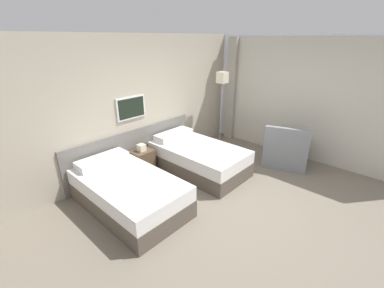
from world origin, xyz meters
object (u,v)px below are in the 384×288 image
at_px(bed_near_door, 128,192).
at_px(bed_near_window, 198,158).
at_px(nightstand, 143,161).
at_px(floor_lamp, 222,85).
at_px(armchair, 285,152).

bearing_deg(bed_near_door, bed_near_window, 0.00).
relative_size(nightstand, floor_lamp, 0.34).
xyz_separation_m(bed_near_door, nightstand, (0.87, 0.76, -0.02)).
distance_m(nightstand, floor_lamp, 2.61).
bearing_deg(bed_near_window, bed_near_door, 180.00).
bearing_deg(armchair, bed_near_window, 30.37).
bearing_deg(floor_lamp, bed_near_window, -161.32).
bearing_deg(nightstand, bed_near_window, -41.23).
distance_m(floor_lamp, armchair, 2.12).
distance_m(bed_near_door, armchair, 3.45).
height_order(bed_near_window, nightstand, bed_near_window).
relative_size(bed_near_window, floor_lamp, 1.05).
relative_size(floor_lamp, armchair, 1.72).
distance_m(bed_near_window, nightstand, 1.15).
xyz_separation_m(bed_near_window, floor_lamp, (1.38, 0.47, 1.27)).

